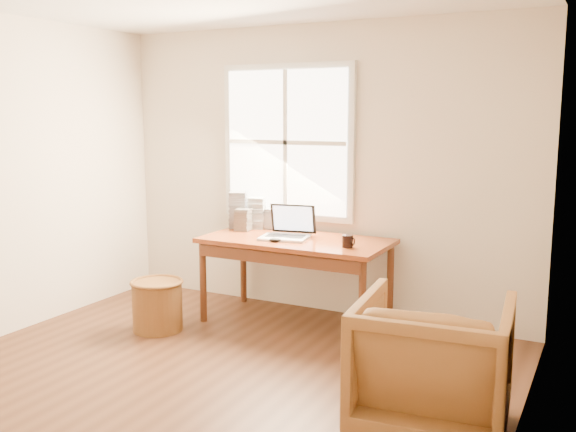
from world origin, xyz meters
name	(u,v)px	position (x,y,z in m)	size (l,w,h in m)	color
room_shell	(176,194)	(-0.02, 0.16, 1.32)	(4.04, 4.54, 2.64)	#4F2D1B
desk	(296,241)	(0.00, 1.80, 0.73)	(1.60, 0.80, 0.04)	brown
armchair	(433,364)	(1.55, 0.46, 0.40)	(0.85, 0.87, 0.79)	brown
wicker_stool	(157,306)	(-0.95, 1.09, 0.21)	(0.42, 0.42, 0.42)	brown
laptop	(284,222)	(-0.08, 1.73, 0.90)	(0.41, 0.43, 0.30)	silver
mouse	(275,240)	(-0.09, 1.59, 0.77)	(0.10, 0.06, 0.03)	black
coffee_mug	(347,241)	(0.53, 1.67, 0.80)	(0.09, 0.09, 0.10)	black
cd_stack_a	(257,213)	(-0.55, 2.07, 0.90)	(0.15, 0.13, 0.29)	silver
cd_stack_b	(243,220)	(-0.60, 1.91, 0.85)	(0.13, 0.12, 0.20)	#27262C
cd_stack_c	(238,210)	(-0.71, 2.01, 0.92)	(0.15, 0.13, 0.34)	gray
cd_stack_d	(271,219)	(-0.42, 2.12, 0.84)	(0.15, 0.13, 0.19)	#B8BDC4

